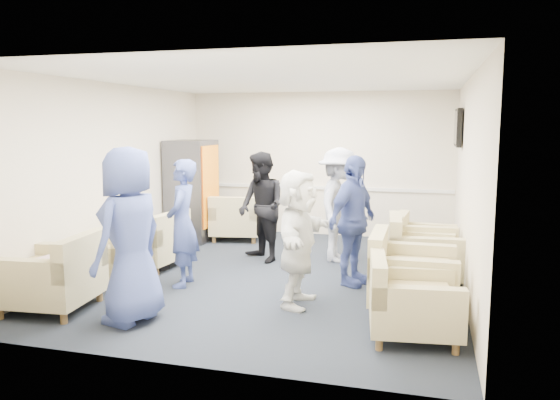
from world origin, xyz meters
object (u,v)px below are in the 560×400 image
(armchair_right_far, at_px, (421,246))
(person_back_right, at_px, (339,205))
(armchair_left_mid, at_px, (116,260))
(person_front_right, at_px, (298,238))
(armchair_right_midfar, at_px, (419,254))
(vending_machine, at_px, (192,191))
(person_back_left, at_px, (261,207))
(armchair_right_near, at_px, (408,304))
(armchair_left_far, at_px, (153,244))
(person_mid_right, at_px, (353,221))
(armchair_right_midnear, at_px, (407,277))
(person_front_left, at_px, (130,236))
(armchair_corner, at_px, (236,221))
(armchair_left_near, at_px, (56,278))
(person_mid_left, at_px, (182,223))

(armchair_right_far, bearing_deg, person_back_right, 87.26)
(armchair_left_mid, xyz_separation_m, person_front_right, (2.54, -0.21, 0.49))
(armchair_right_midfar, relative_size, person_front_right, 0.63)
(vending_machine, height_order, person_back_left, vending_machine)
(armchair_right_near, distance_m, vending_machine, 5.45)
(armchair_right_near, bearing_deg, person_front_right, 54.73)
(armchair_right_midfar, distance_m, vending_machine, 4.40)
(armchair_left_mid, xyz_separation_m, person_back_right, (2.65, 1.96, 0.57))
(armchair_left_mid, height_order, armchair_left_far, armchair_left_far)
(armchair_right_far, distance_m, person_back_right, 1.37)
(armchair_right_midfar, height_order, person_front_right, person_front_right)
(armchair_right_midfar, relative_size, person_mid_right, 0.59)
(vending_machine, height_order, person_mid_right, vending_machine)
(armchair_right_midfar, bearing_deg, person_mid_right, 108.55)
(armchair_right_midnear, xyz_separation_m, person_front_left, (-2.83, -1.15, 0.56))
(person_mid_right, relative_size, person_front_right, 1.07)
(armchair_right_midfar, relative_size, armchair_corner, 0.99)
(armchair_left_near, relative_size, person_mid_right, 0.59)
(armchair_right_far, bearing_deg, armchair_right_midfar, -176.66)
(armchair_left_near, bearing_deg, armchair_right_near, 88.16)
(armchair_right_far, distance_m, person_back_left, 2.44)
(armchair_left_mid, xyz_separation_m, armchair_corner, (0.61, 3.01, 0.04))
(armchair_left_near, height_order, armchair_right_far, armchair_left_near)
(armchair_left_far, relative_size, person_mid_left, 0.60)
(vending_machine, bearing_deg, person_front_left, -74.65)
(armchair_left_near, bearing_deg, vending_machine, 176.02)
(armchair_left_far, relative_size, armchair_right_near, 1.03)
(armchair_left_far, bearing_deg, person_front_right, 73.09)
(armchair_left_mid, distance_m, person_front_right, 2.59)
(armchair_corner, distance_m, person_back_left, 1.70)
(person_mid_left, bearing_deg, armchair_corner, 175.35)
(armchair_left_near, bearing_deg, person_front_right, 104.13)
(armchair_left_near, distance_m, armchair_right_far, 4.93)
(vending_machine, bearing_deg, person_back_left, -34.35)
(armchair_left_near, relative_size, armchair_right_midnear, 1.06)
(armchair_right_midfar, xyz_separation_m, vending_machine, (-4.04, 1.66, 0.53))
(armchair_left_near, height_order, person_mid_right, person_mid_right)
(person_back_left, distance_m, person_front_right, 2.13)
(armchair_right_midfar, bearing_deg, armchair_left_far, 89.76)
(armchair_left_near, height_order, person_back_right, person_back_right)
(vending_machine, relative_size, person_back_left, 1.07)
(person_mid_left, height_order, person_back_left, person_back_left)
(armchair_right_near, xyz_separation_m, vending_machine, (-3.97, 3.69, 0.57))
(armchair_right_midfar, bearing_deg, armchair_left_mid, 101.96)
(armchair_corner, bearing_deg, armchair_left_mid, 68.76)
(armchair_corner, distance_m, person_back_right, 2.35)
(armchair_corner, xyz_separation_m, person_back_left, (0.90, -1.35, 0.49))
(armchair_right_far, xyz_separation_m, person_front_left, (-2.95, -3.01, 0.60))
(person_front_left, bearing_deg, person_mid_right, 144.67)
(armchair_left_near, height_order, armchair_right_midnear, armchair_right_midnear)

